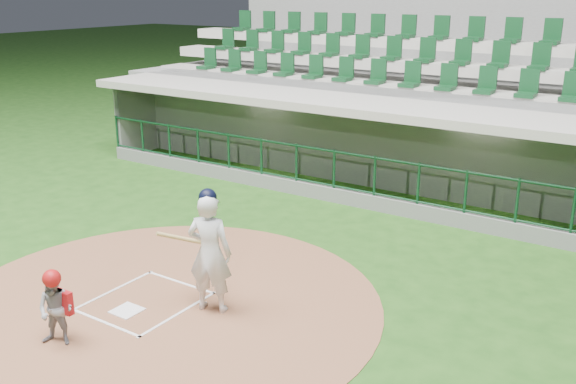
# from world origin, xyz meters

# --- Properties ---
(ground) EXTENTS (120.00, 120.00, 0.00)m
(ground) POSITION_xyz_m (0.00, 0.00, 0.00)
(ground) COLOR #1E4914
(ground) RESTS_ON ground
(dirt_circle) EXTENTS (7.20, 7.20, 0.01)m
(dirt_circle) POSITION_xyz_m (0.30, -0.20, 0.01)
(dirt_circle) COLOR brown
(dirt_circle) RESTS_ON ground
(home_plate) EXTENTS (0.43, 0.43, 0.02)m
(home_plate) POSITION_xyz_m (0.00, -0.70, 0.02)
(home_plate) COLOR white
(home_plate) RESTS_ON dirt_circle
(batter_box_chalk) EXTENTS (1.55, 1.80, 0.01)m
(batter_box_chalk) POSITION_xyz_m (0.00, -0.30, 0.02)
(batter_box_chalk) COLOR silver
(batter_box_chalk) RESTS_ON ground
(dugout_structure) EXTENTS (16.40, 3.70, 3.00)m
(dugout_structure) POSITION_xyz_m (0.11, 7.81, 0.96)
(dugout_structure) COLOR slate
(dugout_structure) RESTS_ON ground
(seating_deck) EXTENTS (17.00, 6.72, 5.15)m
(seating_deck) POSITION_xyz_m (0.00, 10.91, 1.42)
(seating_deck) COLOR gray
(seating_deck) RESTS_ON ground
(batter) EXTENTS (0.95, 0.98, 2.04)m
(batter) POSITION_xyz_m (1.09, 0.11, 1.02)
(batter) COLOR silver
(batter) RESTS_ON dirt_circle
(catcher) EXTENTS (0.65, 0.58, 1.17)m
(catcher) POSITION_xyz_m (-0.09, -1.91, 0.59)
(catcher) COLOR gray
(catcher) RESTS_ON dirt_circle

